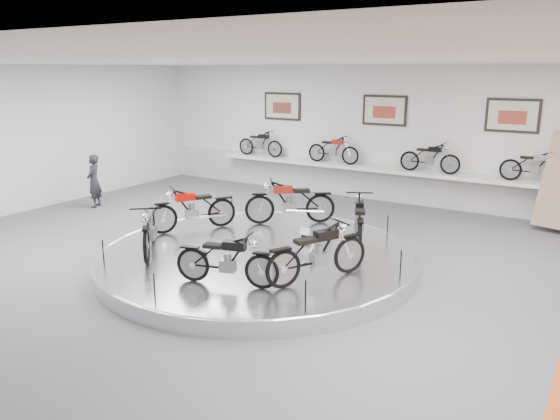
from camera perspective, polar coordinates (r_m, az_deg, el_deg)
The scene contains 22 objects.
floor at distance 10.92m, azimuth -3.28°, elevation -6.23°, with size 16.00×16.00×0.00m, color #515154.
ceiling at distance 10.22m, azimuth -3.61°, elevation 15.26°, with size 16.00×16.00×0.00m, color white.
wall_back at distance 16.54m, azimuth 10.80°, elevation 7.77°, with size 16.00×16.00×0.00m, color silver.
wall_left at distance 16.32m, azimuth -27.22°, elevation 6.35°, with size 14.00×14.00×0.00m, color silver.
dado_band at distance 16.74m, azimuth 10.54°, elevation 2.84°, with size 15.68×0.04×1.10m, color #BCBCBA.
display_platform at distance 11.10m, azimuth -2.40°, elevation -5.04°, with size 6.40×6.40×0.30m, color silver.
platform_rim at distance 11.06m, azimuth -2.41°, elevation -4.46°, with size 6.40×6.40×0.10m, color #B2B2BA.
shelf at distance 16.40m, azimuth 10.25°, elevation 4.21°, with size 11.00×0.55×0.10m, color silver.
poster_left at distance 17.99m, azimuth 0.24°, elevation 10.79°, with size 1.35×0.06×0.88m, color beige.
poster_center at distance 16.44m, azimuth 10.86°, elevation 10.19°, with size 1.35×0.06×0.88m, color beige.
poster_right at distance 15.53m, azimuth 23.13°, elevation 9.06°, with size 1.35×0.06×0.88m, color beige.
shelf_bike_a at distance 18.28m, azimuth -2.07°, elevation 6.79°, with size 1.22×0.42×0.73m, color black, non-canonical shape.
shelf_bike_b at distance 16.94m, azimuth 5.58°, elevation 6.12°, with size 1.22×0.42×0.73m, color maroon, non-canonical shape.
shelf_bike_c at distance 15.86m, azimuth 15.37°, elevation 5.10°, with size 1.22×0.42×0.73m, color black, non-canonical shape.
shelf_bike_d at distance 15.33m, azimuth 25.08°, elevation 3.95°, with size 1.22×0.42×0.73m, color #A6A7AB, non-canonical shape.
bike_a at distance 11.55m, azimuth 8.28°, elevation -1.00°, with size 1.72×0.61×1.01m, color black, non-canonical shape.
bike_b at distance 12.87m, azimuth 1.06°, elevation 0.89°, with size 1.82×0.64×1.07m, color maroon, non-canonical shape.
bike_c at distance 12.47m, azimuth -9.12°, elevation 0.15°, with size 1.73×0.61×1.02m, color red, non-canonical shape.
bike_d at distance 11.13m, azimuth -13.53°, elevation -1.79°, with size 1.75×0.62×1.03m, color #A6A7AB, non-canonical shape.
bike_e at distance 9.24m, azimuth -5.60°, elevation -5.16°, with size 1.56×0.55×0.92m, color black, non-canonical shape.
bike_f at distance 9.41m, azimuth 3.97°, elevation -4.42°, with size 1.75×0.62×1.03m, color black, non-canonical shape.
visitor at distance 16.50m, azimuth -18.87°, elevation 2.87°, with size 0.55×0.36×1.52m, color black.
Camera 1 is at (5.90, -8.34, 3.85)m, focal length 35.00 mm.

